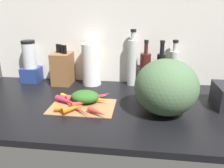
# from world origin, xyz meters

# --- Properties ---
(ground_plane) EXTENTS (1.70, 0.80, 0.03)m
(ground_plane) POSITION_xyz_m (0.00, 0.00, -0.01)
(ground_plane) COLOR black
(wall_back) EXTENTS (1.70, 0.03, 0.60)m
(wall_back) POSITION_xyz_m (0.00, 0.39, 0.30)
(wall_back) COLOR silver
(wall_back) RESTS_ON ground_plane
(cutting_board) EXTENTS (0.33, 0.22, 0.01)m
(cutting_board) POSITION_xyz_m (-0.14, -0.06, 0.00)
(cutting_board) COLOR #997047
(cutting_board) RESTS_ON ground_plane
(carrot_0) EXTENTS (0.16, 0.11, 0.03)m
(carrot_0) POSITION_xyz_m (-0.22, -0.05, 0.02)
(carrot_0) COLOR #B2264C
(carrot_0) RESTS_ON cutting_board
(carrot_1) EXTENTS (0.14, 0.15, 0.03)m
(carrot_1) POSITION_xyz_m (-0.07, 0.03, 0.03)
(carrot_1) COLOR #B2264C
(carrot_1) RESTS_ON cutting_board
(carrot_2) EXTENTS (0.14, 0.13, 0.02)m
(carrot_2) POSITION_xyz_m (-0.13, -0.14, 0.02)
(carrot_2) COLOR red
(carrot_2) RESTS_ON cutting_board
(carrot_3) EXTENTS (0.11, 0.11, 0.03)m
(carrot_3) POSITION_xyz_m (-0.17, -0.13, 0.02)
(carrot_3) COLOR orange
(carrot_3) RESTS_ON cutting_board
(carrot_4) EXTENTS (0.15, 0.13, 0.03)m
(carrot_4) POSITION_xyz_m (-0.09, 0.01, 0.02)
(carrot_4) COLOR orange
(carrot_4) RESTS_ON cutting_board
(carrot_5) EXTENTS (0.15, 0.09, 0.02)m
(carrot_5) POSITION_xyz_m (-0.22, 0.01, 0.02)
(carrot_5) COLOR orange
(carrot_5) RESTS_ON cutting_board
(carrot_6) EXTENTS (0.10, 0.09, 0.03)m
(carrot_6) POSITION_xyz_m (-0.15, -0.07, 0.02)
(carrot_6) COLOR red
(carrot_6) RESTS_ON cutting_board
(carrot_7) EXTENTS (0.15, 0.07, 0.03)m
(carrot_7) POSITION_xyz_m (-0.07, -0.01, 0.03)
(carrot_7) COLOR orange
(carrot_7) RESTS_ON cutting_board
(carrot_8) EXTENTS (0.11, 0.09, 0.03)m
(carrot_8) POSITION_xyz_m (-0.04, -0.16, 0.02)
(carrot_8) COLOR red
(carrot_8) RESTS_ON cutting_board
(carrot_9) EXTENTS (0.10, 0.03, 0.03)m
(carrot_9) POSITION_xyz_m (-0.20, -0.14, 0.02)
(carrot_9) COLOR orange
(carrot_9) RESTS_ON cutting_board
(carrot_10) EXTENTS (0.15, 0.11, 0.03)m
(carrot_10) POSITION_xyz_m (-0.17, 0.02, 0.03)
(carrot_10) COLOR red
(carrot_10) RESTS_ON cutting_board
(carrot_11) EXTENTS (0.11, 0.04, 0.02)m
(carrot_11) POSITION_xyz_m (-0.23, -0.01, 0.02)
(carrot_11) COLOR #B2264C
(carrot_11) RESTS_ON cutting_board
(carrot_greens_pile) EXTENTS (0.15, 0.12, 0.06)m
(carrot_greens_pile) POSITION_xyz_m (-0.13, -0.02, 0.04)
(carrot_greens_pile) COLOR #2D6023
(carrot_greens_pile) RESTS_ON cutting_board
(winter_squash) EXTENTS (0.30, 0.29, 0.27)m
(winter_squash) POSITION_xyz_m (0.27, -0.08, 0.13)
(winter_squash) COLOR #4C6B47
(winter_squash) RESTS_ON ground_plane
(knife_block) EXTENTS (0.12, 0.15, 0.26)m
(knife_block) POSITION_xyz_m (-0.36, 0.29, 0.10)
(knife_block) COLOR brown
(knife_block) RESTS_ON ground_plane
(blender_appliance) EXTENTS (0.12, 0.12, 0.28)m
(blender_appliance) POSITION_xyz_m (-0.59, 0.31, 0.12)
(blender_appliance) COLOR navy
(blender_appliance) RESTS_ON ground_plane
(paper_towel_roll) EXTENTS (0.12, 0.12, 0.27)m
(paper_towel_roll) POSITION_xyz_m (-0.16, 0.30, 0.13)
(paper_towel_roll) COLOR white
(paper_towel_roll) RESTS_ON ground_plane
(bottle_0) EXTENTS (0.06, 0.06, 0.36)m
(bottle_0) POSITION_xyz_m (0.10, 0.32, 0.16)
(bottle_0) COLOR silver
(bottle_0) RESTS_ON ground_plane
(bottle_1) EXTENTS (0.07, 0.07, 0.30)m
(bottle_1) POSITION_xyz_m (0.18, 0.29, 0.12)
(bottle_1) COLOR #471919
(bottle_1) RESTS_ON ground_plane
(bottle_2) EXTENTS (0.05, 0.05, 0.30)m
(bottle_2) POSITION_xyz_m (0.27, 0.27, 0.12)
(bottle_2) COLOR black
(bottle_2) RESTS_ON ground_plane
(bottle_3) EXTENTS (0.06, 0.06, 0.30)m
(bottle_3) POSITION_xyz_m (0.36, 0.32, 0.12)
(bottle_3) COLOR silver
(bottle_3) RESTS_ON ground_plane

